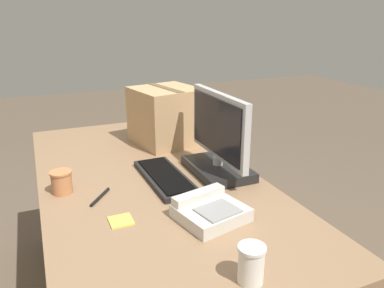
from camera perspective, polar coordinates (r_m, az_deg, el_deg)
The scene contains 9 objects.
office_desk at distance 1.84m, azimuth -6.25°, elevation -15.63°, with size 1.80×0.90×0.75m.
monitor at distance 1.64m, azimuth 3.99°, elevation 0.09°, with size 0.47×0.22×0.36m.
keyboard at distance 1.61m, azimuth -4.11°, elevation -5.03°, with size 0.42×0.16×0.03m.
desk_phone at distance 1.32m, azimuth 2.72°, elevation -10.13°, with size 0.24×0.26×0.08m.
paper_cup_left at distance 1.57m, azimuth -19.24°, elevation -5.49°, with size 0.09×0.09×0.09m.
paper_cup_right at distance 1.04m, azimuth 8.99°, elevation -17.61°, with size 0.07×0.07×0.11m.
cardboard_box at distance 2.05m, azimuth -3.97°, elevation 4.32°, with size 0.38×0.38×0.31m.
pen_marker at distance 1.50m, azimuth -13.83°, elevation -7.83°, with size 0.12×0.10×0.01m.
sticky_note_pad at distance 1.33m, azimuth -10.79°, elevation -11.40°, with size 0.08×0.08×0.01m.
Camera 1 is at (1.46, -0.42, 1.42)m, focal length 35.00 mm.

